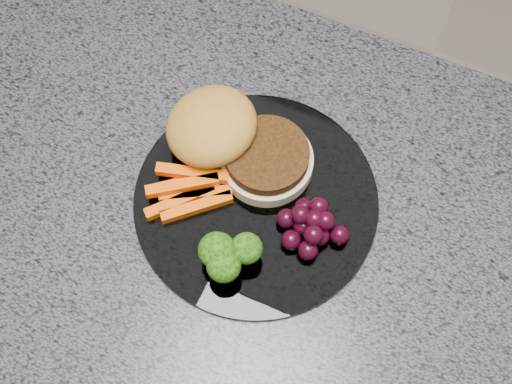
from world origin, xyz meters
The scene contains 7 objects.
island_cabinet centered at (0.00, 0.00, 0.43)m, with size 1.20×0.60×0.86m, color #54331D.
countertop centered at (0.00, 0.00, 0.88)m, with size 1.20×0.60×0.04m, color #4C4C56.
plate centered at (-0.10, 0.04, 0.90)m, with size 0.26×0.26×0.01m, color white.
burger centered at (-0.15, 0.09, 0.93)m, with size 0.17×0.11×0.05m.
carrot_sticks centered at (-0.17, 0.02, 0.91)m, with size 0.09×0.09×0.02m.
broccoli centered at (-0.10, -0.03, 0.93)m, with size 0.06×0.06×0.05m.
grape_bunch centered at (-0.04, 0.03, 0.92)m, with size 0.08×0.06×0.04m.
Camera 1 is at (0.02, -0.23, 1.60)m, focal length 50.00 mm.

